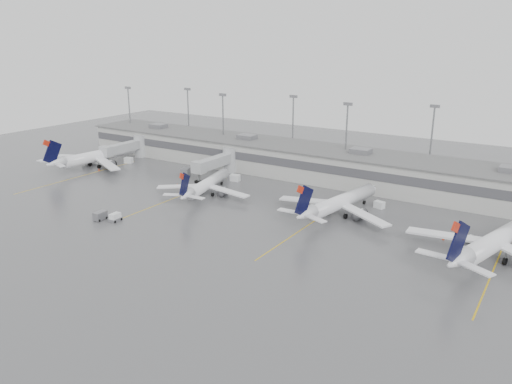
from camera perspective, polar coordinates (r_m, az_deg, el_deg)
The scene contains 20 objects.
ground at distance 93.31m, azimuth -10.61°, elevation -6.14°, with size 260.00×260.00×0.00m, color #575759.
terminal at distance 137.58m, azimuth 5.93°, elevation 3.54°, with size 152.00×17.00×9.45m.
light_masts at distance 141.04m, azimuth 7.10°, elevation 7.10°, with size 142.40×8.00×20.60m.
jet_bridge_left at distance 160.86m, azimuth -14.15°, elevation 5.00°, with size 4.00×17.20×7.00m.
jet_bridge_right at distance 137.96m, azimuth -4.04°, elevation 3.50°, with size 4.00×17.20×7.00m.
stand_markings at distance 110.64m, azimuth -2.15°, elevation -2.06°, with size 105.25×40.00×0.01m.
jet_far_left at distance 154.08m, azimuth -17.91°, elevation 3.93°, with size 28.96×32.58×10.54m.
jet_mid_left at distance 120.75m, azimuth -5.72°, elevation 0.87°, with size 23.42×26.55×8.71m.
jet_mid_right at distance 107.52m, azimuth 9.48°, elevation -1.15°, with size 26.81×30.31×9.87m.
jet_far_right at distance 94.60m, azimuth 25.64°, elevation -5.09°, with size 28.74×32.68×10.84m.
baggage_tug at distance 107.82m, azimuth -15.79°, elevation -2.89°, with size 1.88×2.75×1.70m.
baggage_cart at distance 109.32m, azimuth -17.39°, elevation -2.60°, with size 1.81×2.92×1.81m.
gse_uld_a at distance 156.69m, azimuth -14.36°, elevation 3.53°, with size 2.41×1.61×1.71m, color white.
gse_uld_b at distance 132.76m, azimuth -2.40°, elevation 1.63°, with size 2.45×1.63×1.74m, color white.
gse_uld_c at distance 114.96m, azimuth 13.91°, elevation -1.42°, with size 2.19×1.46×1.55m, color white.
gse_loader at distance 139.42m, azimuth -8.06°, elevation 2.31°, with size 2.09×3.34×2.09m, color slate.
cone_a at distance 150.14m, azimuth -17.52°, elevation 2.46°, with size 0.38×0.38×0.60m, color #FA3105.
cone_b at distance 129.43m, azimuth -8.98°, elevation 0.80°, with size 0.50×0.50×0.79m, color #FA3105.
cone_c at distance 117.72m, azimuth 5.56°, elevation -0.78°, with size 0.39×0.39×0.62m, color #FA3105.
cone_d at distance 100.93m, azimuth 20.63°, elevation -4.95°, with size 0.44×0.44×0.70m, color #FA3105.
Camera 1 is at (59.75, -61.63, 36.59)m, focal length 35.00 mm.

